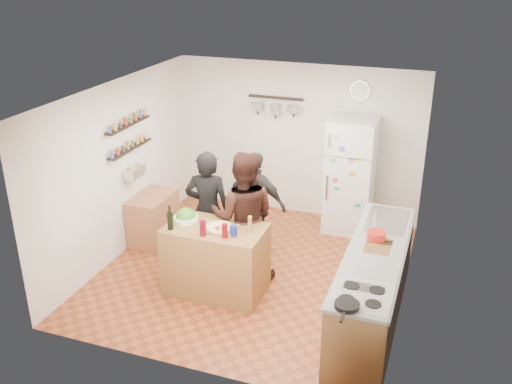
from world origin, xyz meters
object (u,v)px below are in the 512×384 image
at_px(wine_bottle, 170,221).
at_px(wall_clock, 360,90).
at_px(counter_run, 373,286).
at_px(salad_bowl, 186,219).
at_px(fridge, 350,175).
at_px(pepper_mill, 250,225).
at_px(side_table, 153,218).
at_px(skillet, 347,305).
at_px(person_left, 208,210).
at_px(red_bowl, 376,235).
at_px(person_back, 256,204).
at_px(salt_canister, 234,230).
at_px(person_center, 243,217).
at_px(prep_island, 216,259).

bearing_deg(wine_bottle, wall_clock, 59.03).
bearing_deg(counter_run, salad_bowl, -179.90).
relative_size(counter_run, fridge, 1.46).
height_order(pepper_mill, side_table, pepper_mill).
relative_size(skillet, fridge, 0.14).
height_order(pepper_mill, wall_clock, wall_clock).
relative_size(person_left, red_bowl, 7.50).
height_order(wine_bottle, skillet, wine_bottle).
bearing_deg(wine_bottle, pepper_mill, 15.87).
bearing_deg(salad_bowl, pepper_mill, 0.00).
xyz_separation_m(pepper_mill, person_back, (-0.31, 1.06, -0.22)).
distance_m(wine_bottle, red_bowl, 2.51).
height_order(counter_run, skillet, skillet).
bearing_deg(salt_canister, person_back, 97.23).
bearing_deg(side_table, pepper_mill, -25.67).
xyz_separation_m(person_center, side_table, (-1.66, 0.51, -0.53)).
bearing_deg(side_table, salt_canister, -31.76).
distance_m(wall_clock, side_table, 3.66).
relative_size(salt_canister, wall_clock, 0.47).
bearing_deg(fridge, salt_canister, -110.87).
bearing_deg(counter_run, red_bowl, 99.50).
xyz_separation_m(salad_bowl, skillet, (2.31, -1.21, 0.00)).
height_order(counter_run, fridge, fridge).
xyz_separation_m(skillet, wall_clock, (-0.65, 3.85, 1.21)).
height_order(salt_canister, wall_clock, wall_clock).
distance_m(pepper_mill, counter_run, 1.64).
height_order(salt_canister, skillet, salt_canister).
bearing_deg(red_bowl, prep_island, -169.70).
relative_size(pepper_mill, fridge, 0.09).
distance_m(wine_bottle, fridge, 3.11).
distance_m(person_left, person_back, 0.73).
xyz_separation_m(person_center, person_back, (-0.07, 0.67, -0.12)).
distance_m(salt_canister, counter_run, 1.78).
bearing_deg(pepper_mill, counter_run, 0.16).
xyz_separation_m(counter_run, wall_clock, (-0.75, 2.63, 1.70)).
relative_size(person_center, counter_run, 0.68).
distance_m(counter_run, side_table, 3.56).
bearing_deg(counter_run, salt_canister, -174.12).
bearing_deg(person_left, fridge, -145.50).
bearing_deg(skillet, wall_clock, 99.59).
relative_size(wall_clock, side_table, 0.37).
bearing_deg(side_table, person_center, -17.19).
distance_m(salt_canister, person_left, 0.97).
xyz_separation_m(red_bowl, side_table, (-3.39, 0.61, -0.60)).
height_order(salad_bowl, pepper_mill, pepper_mill).
xyz_separation_m(salt_canister, person_left, (-0.66, 0.70, -0.14)).
xyz_separation_m(wine_bottle, skillet, (2.39, -0.94, -0.08)).
xyz_separation_m(person_left, person_center, (0.57, -0.13, 0.05)).
bearing_deg(person_center, pepper_mill, 108.13).
relative_size(red_bowl, wall_clock, 0.75).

